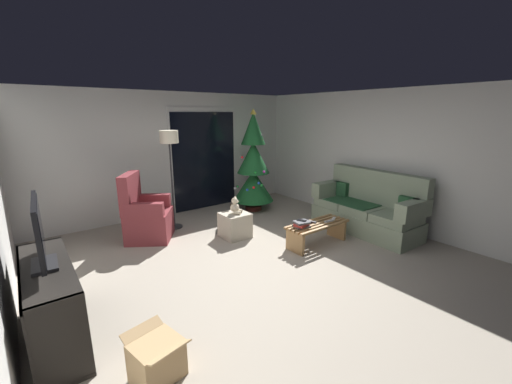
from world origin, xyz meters
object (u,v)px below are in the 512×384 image
object	(u,v)px
remote_white	(334,219)
ottoman	(235,225)
coffee_table	(317,230)
armchair	(146,216)
remote_silver	(329,221)
book_stack	(302,224)
couch	(367,209)
floor_lamp	(170,146)
teddy_bear_chestnut_by_tree	(233,211)
remote_graphite	(312,222)
cardboard_box_open_near_shelf	(157,360)
teddy_bear_cream	(235,206)
christmas_tree	(253,167)
cell_phone	(302,220)
media_shelf	(48,309)
television	(39,233)

from	to	relation	value
remote_white	ottoman	size ratio (longest dim) A/B	0.35
coffee_table	armchair	xyz separation A→B (m)	(-2.11, 1.90, 0.16)
remote_silver	book_stack	world-z (taller)	book_stack
couch	ottoman	distance (m)	2.39
coffee_table	floor_lamp	size ratio (longest dim) A/B	0.62
couch	teddy_bear_chestnut_by_tree	bearing A→B (deg)	125.75
teddy_bear_chestnut_by_tree	remote_graphite	bearing A→B (deg)	-82.35
teddy_bear_chestnut_by_tree	cardboard_box_open_near_shelf	distance (m)	4.07
armchair	teddy_bear_cream	bearing A→B (deg)	-33.91
couch	christmas_tree	world-z (taller)	christmas_tree
cell_phone	cardboard_box_open_near_shelf	size ratio (longest dim) A/B	0.27
armchair	ottoman	xyz separation A→B (m)	(1.23, -0.83, -0.19)
remote_silver	teddy_bear_chestnut_by_tree	bearing A→B (deg)	20.75
armchair	teddy_bear_chestnut_by_tree	size ratio (longest dim) A/B	3.96
remote_white	christmas_tree	size ratio (longest dim) A/B	0.07
teddy_bear_chestnut_by_tree	christmas_tree	bearing A→B (deg)	12.10
book_stack	cardboard_box_open_near_shelf	size ratio (longest dim) A/B	0.52
teddy_bear_cream	remote_graphite	bearing A→B (deg)	-50.33
media_shelf	ottoman	size ratio (longest dim) A/B	3.18
book_stack	television	bearing A→B (deg)	-179.52
coffee_table	teddy_bear_chestnut_by_tree	size ratio (longest dim) A/B	3.86
christmas_tree	cardboard_box_open_near_shelf	distance (m)	4.67
teddy_bear_chestnut_by_tree	book_stack	bearing A→B (deg)	-90.83
coffee_table	remote_silver	bearing A→B (deg)	-20.75
remote_white	floor_lamp	bearing A→B (deg)	-168.36
coffee_table	ottoman	distance (m)	1.39
remote_graphite	remote_white	bearing A→B (deg)	-33.39
couch	remote_graphite	world-z (taller)	couch
ottoman	cardboard_box_open_near_shelf	world-z (taller)	ottoman
remote_silver	remote_graphite	size ratio (longest dim) A/B	1.00
remote_graphite	teddy_bear_cream	bearing A→B (deg)	113.27
armchair	floor_lamp	bearing A→B (deg)	22.56
couch	cell_phone	distance (m)	1.54
book_stack	remote_silver	bearing A→B (deg)	-10.01
christmas_tree	media_shelf	distance (m)	4.57
remote_white	book_stack	xyz separation A→B (m)	(-0.68, 0.06, 0.04)
cell_phone	christmas_tree	xyz separation A→B (m)	(0.64, 2.10, 0.48)
armchair	media_shelf	bearing A→B (deg)	-128.09
coffee_table	cell_phone	bearing A→B (deg)	173.43
couch	remote_silver	size ratio (longest dim) A/B	12.64
couch	media_shelf	distance (m)	4.85
couch	remote_white	distance (m)	0.86
coffee_table	ottoman	xyz separation A→B (m)	(-0.87, 1.08, -0.03)
christmas_tree	media_shelf	size ratio (longest dim) A/B	1.55
armchair	coffee_table	bearing A→B (deg)	-42.06
remote_silver	floor_lamp	size ratio (longest dim) A/B	0.09
armchair	remote_graphite	bearing A→B (deg)	-41.48
floor_lamp	television	xyz separation A→B (m)	(-2.10, -2.15, -0.44)
cardboard_box_open_near_shelf	teddy_bear_chestnut_by_tree	bearing A→B (deg)	48.22
floor_lamp	ottoman	bearing A→B (deg)	-59.25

